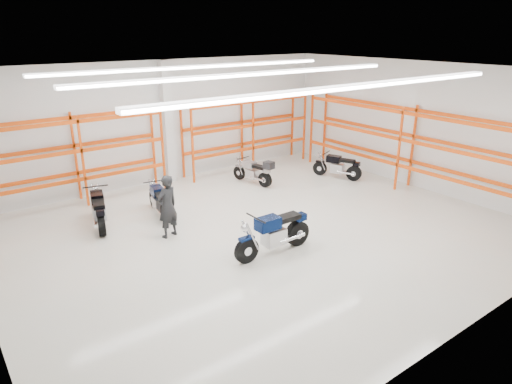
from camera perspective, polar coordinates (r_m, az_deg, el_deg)
ground at (r=13.28m, az=0.84°, el=-4.90°), size 14.00×14.00×0.00m
room_shell at (r=12.30m, az=0.85°, el=9.18°), size 14.02×12.02×4.51m
motorcycle_main at (r=11.86m, az=2.57°, el=-5.18°), size 2.35×0.78×1.16m
motorcycle_back_a at (r=14.15m, az=-19.05°, el=-2.22°), size 0.91×2.16×1.08m
motorcycle_back_b at (r=14.46m, az=-11.95°, el=-1.24°), size 0.74×2.01×0.99m
motorcycle_back_c at (r=17.09m, az=-0.11°, el=2.54°), size 0.73×1.95×1.00m
motorcycle_back_d at (r=18.07m, az=10.34°, el=3.09°), size 0.96×1.87×0.97m
standing_man at (r=12.85m, az=-11.02°, el=-1.78°), size 0.75×0.59×1.81m
structural_column at (r=17.37m, az=-11.02°, el=8.48°), size 0.32×0.32×4.50m
pallet_racking_back_left at (r=16.00m, az=-21.36°, el=4.82°), size 5.67×0.87×3.00m
pallet_racking_back_right at (r=18.87m, az=-1.09°, el=8.29°), size 5.67×0.87×3.00m
pallet_racking_side at (r=17.23m, az=18.34°, el=6.27°), size 0.87×9.07×3.00m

